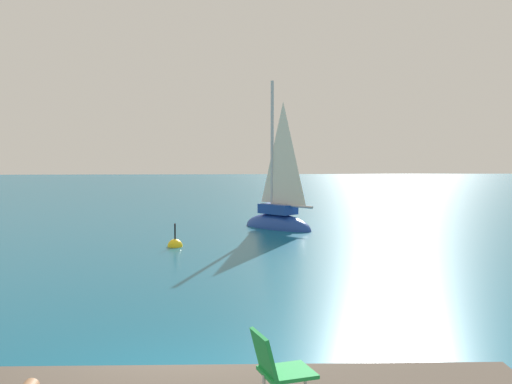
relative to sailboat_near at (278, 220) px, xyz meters
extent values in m
ellipsoid|color=#193D99|center=(-0.01, 0.02, -0.39)|extent=(3.52, 3.72, 1.31)
cube|color=#193D99|center=(-0.01, 0.02, 0.48)|extent=(1.80, 1.86, 0.43)
cylinder|color=#B7B7BC|center=(-0.25, 0.28, 3.24)|extent=(0.14, 0.14, 5.96)
cylinder|color=#B2B2B7|center=(0.54, -0.61, 0.68)|extent=(1.67, 1.86, 0.11)
pyramid|color=silver|center=(0.19, -0.22, 3.00)|extent=(1.32, 1.47, 4.53)
cube|color=green|center=(-1.73, -20.52, 0.79)|extent=(0.64, 0.61, 0.04)
cube|color=green|center=(-1.98, -20.60, 1.02)|extent=(0.28, 0.50, 0.45)
sphere|color=yellow|center=(-4.21, -4.95, -0.39)|extent=(0.56, 0.56, 0.56)
cylinder|color=black|center=(-4.21, -4.95, 0.16)|extent=(0.06, 0.06, 0.60)
camera|label=1|loc=(-2.36, -26.53, 3.09)|focal=41.74mm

